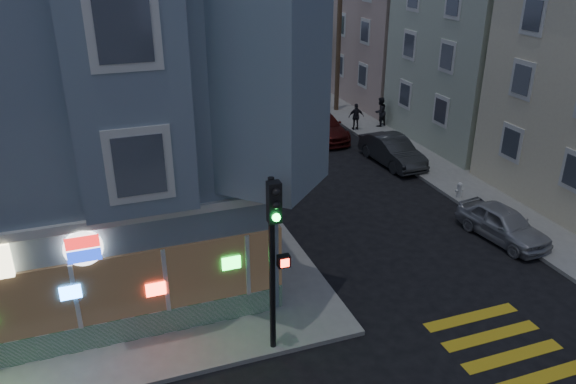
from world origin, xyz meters
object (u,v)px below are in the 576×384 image
parked_car_b (392,151)px  street_tree_far (273,25)px  utility_pole (339,40)px  fire_hydrant (459,189)px  parked_car_c (321,126)px  pedestrian_a (380,112)px  parked_car_a (503,224)px  parked_car_d (296,103)px  pedestrian_b (356,117)px  street_tree_near (307,39)px  traffic_signal (274,240)px

parked_car_b → street_tree_far: bearing=82.8°
utility_pole → fire_hydrant: size_ratio=12.83×
parked_car_c → pedestrian_a: bearing=7.6°
street_tree_far → parked_car_a: street_tree_far is taller
pedestrian_a → parked_car_b: (-2.32, -5.64, -0.32)m
parked_car_b → fire_hydrant: bearing=-86.5°
street_tree_far → fire_hydrant: 29.11m
parked_car_d → parked_car_c: bearing=-92.5°
street_tree_far → parked_car_c: bearing=-100.0°
parked_car_d → fire_hydrant: size_ratio=7.56×
pedestrian_b → fire_hydrant: (0.00, -10.48, -0.43)m
parked_car_c → parked_car_d: bearing=87.5°
street_tree_near → fire_hydrant: (-0.90, -20.90, -3.42)m
street_tree_near → parked_car_b: bearing=-95.4°
pedestrian_b → parked_car_a: 14.11m
street_tree_near → traffic_signal: bearing=-113.2°
utility_pole → traffic_signal: utility_pole is taller
street_tree_far → parked_car_b: bearing=-93.6°
pedestrian_b → traffic_signal: size_ratio=0.31×
parked_car_b → pedestrian_b: bearing=80.1°
utility_pole → pedestrian_a: (1.00, -4.28, -3.75)m
fire_hydrant → street_tree_near: bearing=87.5°
utility_pole → street_tree_near: bearing=88.1°
street_tree_near → pedestrian_a: (0.80, -10.28, -2.88)m
parked_car_c → traffic_signal: size_ratio=0.97×
parked_car_a → parked_car_c: (-1.80, 13.79, 0.07)m
utility_pole → street_tree_near: utility_pole is taller
utility_pole → parked_car_d: size_ratio=1.70×
pedestrian_b → traffic_signal: traffic_signal is taller
parked_car_a → parked_car_d: 19.05m
pedestrian_a → traffic_signal: traffic_signal is taller
parked_car_c → parked_car_d: (0.37, 5.20, 0.00)m
parked_car_b → parked_car_c: size_ratio=0.88×
fire_hydrant → pedestrian_a: bearing=80.9°
fire_hydrant → parked_car_b: bearing=97.1°
street_tree_near → pedestrian_a: size_ratio=2.94×
street_tree_far → pedestrian_a: street_tree_far is taller
pedestrian_b → parked_car_a: size_ratio=0.41×
pedestrian_a → parked_car_b: size_ratio=0.41×
utility_pole → parked_car_c: bearing=-123.3°
street_tree_near → street_tree_far: size_ratio=1.00×
pedestrian_b → parked_car_c: (-2.40, -0.30, -0.22)m
street_tree_near → parked_car_b: street_tree_near is taller
street_tree_near → street_tree_far: (0.00, 8.00, 0.00)m
parked_car_c → traffic_signal: (-8.64, -17.11, 2.93)m
street_tree_far → parked_car_c: 19.28m
traffic_signal → fire_hydrant: size_ratio=7.40×
utility_pole → parked_car_c: size_ratio=1.78×
parked_car_d → fire_hydrant: bearing=-81.0°
parked_car_a → traffic_signal: size_ratio=0.75×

